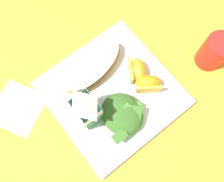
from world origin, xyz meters
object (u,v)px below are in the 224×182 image
drinking_red_cup (214,52)px  orange_wedge_front (148,84)px  white_plate (112,93)px  orange_wedge_middle (137,70)px  cheesy_pizza_bread (93,66)px  milk_carton (86,109)px  green_salad_pile (122,114)px  paper_napkin (17,108)px

drinking_red_cup → orange_wedge_front: bearing=77.5°
white_plate → orange_wedge_middle: size_ratio=4.00×
white_plate → cheesy_pizza_bread: size_ratio=1.55×
milk_carton → drinking_red_cup: 0.33m
green_salad_pile → milk_carton: 0.09m
orange_wedge_front → orange_wedge_middle: 0.04m
paper_napkin → white_plate: bearing=-119.4°
milk_carton → cheesy_pizza_bread: bearing=-42.3°
cheesy_pizza_bread → orange_wedge_middle: 0.10m
orange_wedge_front → drinking_red_cup: size_ratio=0.78×
milk_carton → orange_wedge_middle: (0.01, -0.15, -0.04)m
white_plate → paper_napkin: size_ratio=2.55×
cheesy_pizza_bread → orange_wedge_middle: orange_wedge_middle is taller
cheesy_pizza_bread → paper_napkin: 0.21m
orange_wedge_front → paper_napkin: 0.31m
white_plate → milk_carton: bearing=97.4°
cheesy_pizza_bread → green_salad_pile: green_salad_pile is taller
drinking_red_cup → orange_wedge_middle: bearing=64.7°
green_salad_pile → drinking_red_cup: (-0.02, -0.26, 0.01)m
white_plate → drinking_red_cup: drinking_red_cup is taller
milk_carton → orange_wedge_front: (-0.03, -0.15, -0.04)m
paper_napkin → milk_carton: bearing=-134.6°
cheesy_pizza_bread → orange_wedge_middle: bearing=-134.0°
orange_wedge_front → orange_wedge_middle: size_ratio=1.00×
green_salad_pile → paper_napkin: green_salad_pile is taller
green_salad_pile → white_plate: bearing=-16.3°
cheesy_pizza_bread → orange_wedge_front: size_ratio=2.58×
white_plate → cheesy_pizza_bread: cheesy_pizza_bread is taller
cheesy_pizza_bread → orange_wedge_front: orange_wedge_front is taller
green_salad_pile → milk_carton: bearing=50.2°
white_plate → cheesy_pizza_bread: (0.07, -0.00, 0.03)m
white_plate → drinking_red_cup: 0.26m
milk_carton → orange_wedge_front: 0.16m
cheesy_pizza_bread → green_salad_pile: size_ratio=1.81×
white_plate → green_salad_pile: (-0.06, 0.02, 0.03)m
green_salad_pile → orange_wedge_front: (0.02, -0.09, -0.00)m
orange_wedge_middle → drinking_red_cup: drinking_red_cup is taller
orange_wedge_front → orange_wedge_middle: bearing=-1.7°
cheesy_pizza_bread → green_salad_pile: 0.13m
white_plate → cheesy_pizza_bread: bearing=-1.1°
white_plate → orange_wedge_front: bearing=-118.1°
milk_carton → green_salad_pile: bearing=-129.8°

